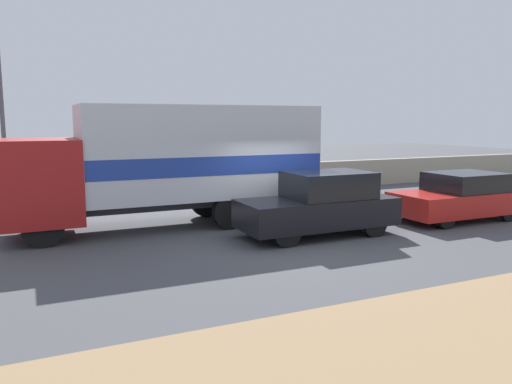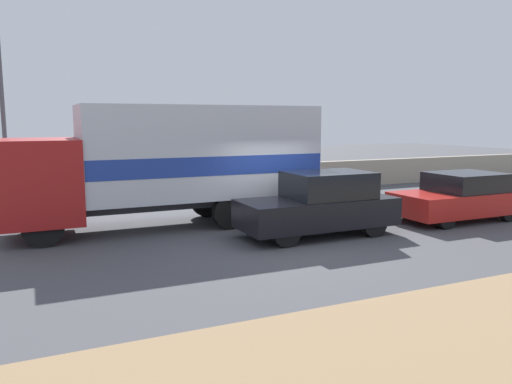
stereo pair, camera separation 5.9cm
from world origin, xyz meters
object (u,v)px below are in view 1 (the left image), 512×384
object	(u,v)px
box_truck	(176,160)
car_hatchback	(320,205)
car_sedan_second	(459,197)
street_lamp	(0,86)

from	to	relation	value
box_truck	car_hatchback	xyz separation A→B (m)	(3.13, -2.73, -1.07)
car_hatchback	car_sedan_second	bearing A→B (deg)	-179.93
car_hatchback	street_lamp	bearing A→B (deg)	-43.57
box_truck	car_sedan_second	xyz separation A→B (m)	(8.10, -2.72, -1.19)
street_lamp	car_hatchback	world-z (taller)	street_lamp
street_lamp	box_truck	size ratio (longest dim) A/B	0.82
street_lamp	box_truck	bearing A→B (deg)	-45.18
street_lamp	box_truck	world-z (taller)	street_lamp
street_lamp	car_hatchback	distance (m)	11.02
street_lamp	car_sedan_second	distance (m)	14.93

